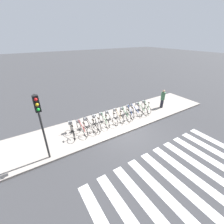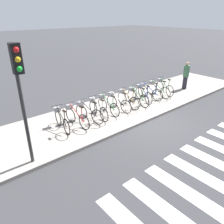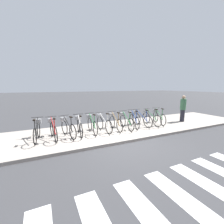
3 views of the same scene
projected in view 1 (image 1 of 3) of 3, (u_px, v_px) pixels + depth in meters
name	position (u px, v px, depth m)	size (l,w,h in m)	color
ground_plane	(127.00, 133.00, 10.04)	(120.00, 120.00, 0.00)	#38383A
sidewalk	(113.00, 121.00, 11.29)	(17.27, 3.40, 0.12)	#9E9389
parked_bicycle_0	(72.00, 129.00, 9.50)	(0.46, 1.53, 0.95)	black
parked_bicycle_1	(81.00, 127.00, 9.72)	(0.46, 1.53, 0.95)	black
parked_bicycle_2	(89.00, 124.00, 10.01)	(0.53, 1.50, 0.95)	black
parked_bicycle_3	(96.00, 122.00, 10.29)	(0.46, 1.54, 0.95)	black
parked_bicycle_4	(103.00, 119.00, 10.62)	(0.46, 1.54, 0.95)	black
parked_bicycle_5	(110.00, 117.00, 10.86)	(0.46, 1.53, 0.95)	black
parked_bicycle_6	(118.00, 115.00, 11.17)	(0.46, 1.54, 0.95)	black
parked_bicycle_7	(125.00, 114.00, 11.39)	(0.46, 1.54, 0.95)	black
parked_bicycle_8	(129.00, 111.00, 11.73)	(0.55, 1.50, 0.95)	black
parked_bicycle_9	(134.00, 110.00, 11.98)	(0.46, 1.53, 0.95)	black
parked_bicycle_10	(140.00, 108.00, 12.25)	(0.46, 1.54, 0.95)	black
parked_bicycle_11	(146.00, 106.00, 12.56)	(0.55, 1.50, 0.95)	black
pedestrian	(163.00, 98.00, 12.99)	(0.34, 0.34, 1.61)	#23232D
traffic_light	(40.00, 116.00, 6.68)	(0.24, 0.40, 3.53)	#2D2D2D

